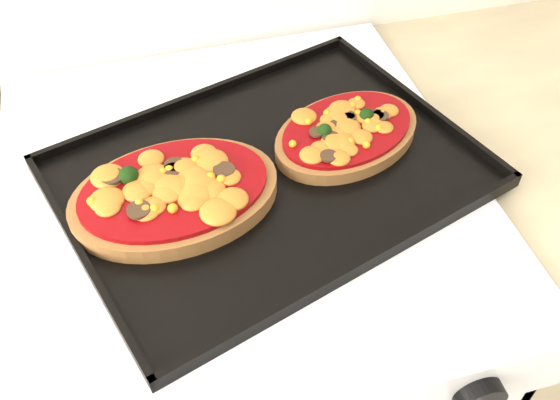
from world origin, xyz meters
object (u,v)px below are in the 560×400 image
object	(u,v)px
stove	(252,354)
baking_tray	(269,171)
pizza_left	(175,192)
pizza_right	(347,132)

from	to	relation	value
stove	baking_tray	bearing A→B (deg)	-22.60
baking_tray	stove	bearing A→B (deg)	139.57
baking_tray	pizza_left	xyz separation A→B (m)	(-0.12, -0.02, 0.02)
stove	pizza_left	distance (m)	0.49
stove	baking_tray	xyz separation A→B (m)	(0.04, -0.01, 0.47)
stove	pizza_right	world-z (taller)	pizza_right
pizza_left	pizza_right	size ratio (longest dim) A/B	1.20
stove	pizza_right	distance (m)	0.50
stove	pizza_right	bearing A→B (deg)	5.93
baking_tray	pizza_left	world-z (taller)	pizza_left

